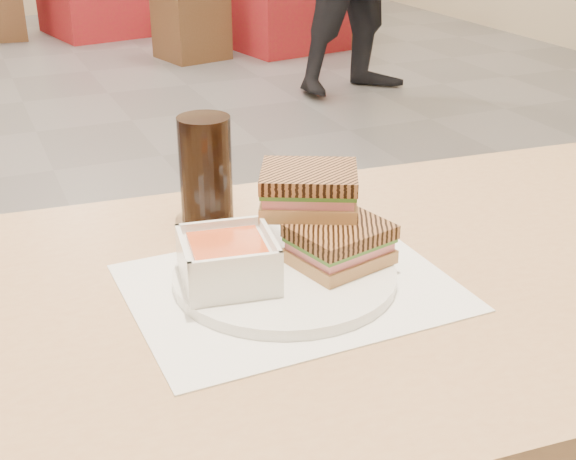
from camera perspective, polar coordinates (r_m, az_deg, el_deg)
name	(u,v)px	position (r m, az deg, el deg)	size (l,w,h in m)	color
main_table	(358,349)	(1.04, 5.20, -8.82)	(1.25, 0.79, 0.75)	tan
tray_liner	(291,287)	(0.94, 0.20, -4.29)	(0.39, 0.31, 0.00)	white
plate	(285,276)	(0.95, -0.24, -3.41)	(0.28, 0.28, 0.01)	white
soup_bowl	(228,262)	(0.92, -4.48, -2.40)	(0.12, 0.12, 0.06)	white
panini_lower	(340,244)	(0.96, 3.87, -1.02)	(0.13, 0.12, 0.05)	tan
panini_upper	(309,189)	(0.99, 1.55, 3.03)	(0.15, 0.15, 0.05)	tan
cola_glass	(206,172)	(1.09, -6.12, 4.33)	(0.07, 0.07, 0.16)	black
bg_chair_1l	(191,25)	(5.70, -7.21, 14.89)	(0.51, 0.51, 0.47)	brown
bg_chair_1r	(337,19)	(6.10, 3.65, 15.35)	(0.40, 0.40, 0.41)	brown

